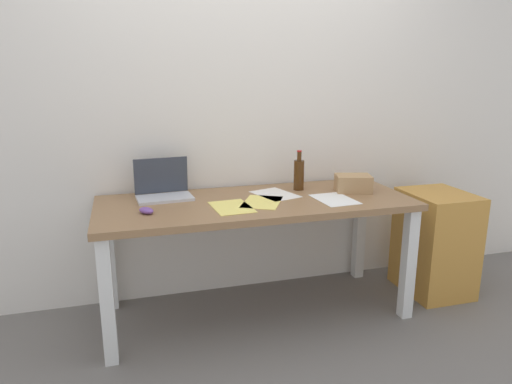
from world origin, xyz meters
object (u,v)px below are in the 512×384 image
(beer_bottle, at_px, (299,174))
(filing_cabinet, at_px, (435,243))
(computer_mouse, at_px, (146,210))
(laptop_left, at_px, (163,189))
(desk, at_px, (256,215))
(cardboard_box, at_px, (353,183))

(beer_bottle, height_order, filing_cabinet, beer_bottle)
(beer_bottle, distance_m, computer_mouse, 1.03)
(computer_mouse, xyz_separation_m, filing_cabinet, (1.93, 0.06, -0.41))
(laptop_left, distance_m, computer_mouse, 0.33)
(beer_bottle, xyz_separation_m, computer_mouse, (-0.99, -0.27, -0.09))
(desk, relative_size, beer_bottle, 7.24)
(cardboard_box, xyz_separation_m, filing_cabinet, (0.61, -0.07, -0.44))
(computer_mouse, relative_size, cardboard_box, 0.45)
(computer_mouse, distance_m, filing_cabinet, 1.97)
(desk, relative_size, cardboard_box, 8.51)
(desk, bearing_deg, beer_bottle, 26.70)
(laptop_left, height_order, beer_bottle, beer_bottle)
(desk, distance_m, laptop_left, 0.59)
(desk, xyz_separation_m, computer_mouse, (-0.65, -0.10, 0.11))
(desk, xyz_separation_m, cardboard_box, (0.66, 0.03, 0.15))
(laptop_left, distance_m, filing_cabinet, 1.88)
(desk, height_order, laptop_left, laptop_left)
(desk, bearing_deg, computer_mouse, -171.12)
(filing_cabinet, bearing_deg, cardboard_box, 173.36)
(beer_bottle, bearing_deg, laptop_left, 177.95)
(laptop_left, bearing_deg, cardboard_box, -8.30)
(beer_bottle, bearing_deg, cardboard_box, -24.03)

